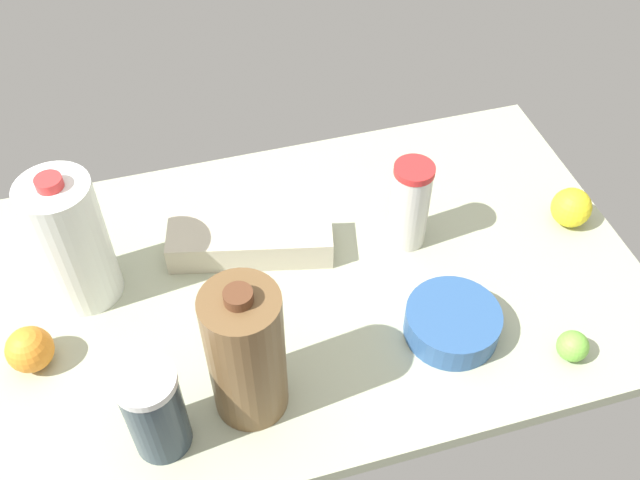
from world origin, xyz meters
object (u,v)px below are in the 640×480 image
Objects in this scene: chocolate_milk_jug at (246,354)px; milk_jug at (72,242)px; shaker_bottle at (155,411)px; lime_by_jug at (573,346)px; egg_carton at (251,241)px; tumbler_cup at (410,205)px; mixing_bowl at (452,323)px; orange_beside_bowl at (30,349)px; lemon_near_front at (571,207)px.

milk_jug is at bearing 128.34° from chocolate_milk_jug.
lime_by_jug is at bearing -2.86° from shaker_bottle.
tumbler_cup is at bearing 3.71° from egg_carton.
mixing_bowl is 67.38cm from milk_jug.
egg_carton is at bearing 77.99° from chocolate_milk_jug.
chocolate_milk_jug is at bearing -26.53° from orange_beside_bowl.
milk_jug is at bearing 155.98° from mixing_bowl.
shaker_bottle is 69.52cm from lime_by_jug.
lemon_near_front is at bearing 16.68° from shaker_bottle.
milk_jug is (-61.01, 3.99, 3.76)cm from tumbler_cup.
milk_jug reaches higher than orange_beside_bowl.
milk_jug is at bearing -165.25° from egg_carton.
lemon_near_front is (69.80, 22.19, -9.38)cm from chocolate_milk_jug.
milk_jug is 94.86cm from lemon_near_front.
mixing_bowl is at bearing -10.79° from orange_beside_bowl.
shaker_bottle is 59.62cm from tumbler_cup.
chocolate_milk_jug is 39.04cm from milk_jug.
mixing_bowl is 0.88× the size of tumbler_cup.
egg_carton is 32.57cm from milk_jug.
mixing_bowl is 2.10× the size of lemon_near_front.
lemon_near_front is (84.64, 25.35, -5.05)cm from shaker_bottle.
chocolate_milk_jug is 33.86cm from egg_carton.
orange_beside_bowl is at bearing -147.30° from egg_carton.
mixing_bowl is 0.93× the size of shaker_bottle.
lemon_near_front is (94.02, -8.44, -9.30)cm from milk_jug.
lemon_near_front is (33.02, -4.45, -5.54)cm from tumbler_cup.
lemon_near_front is at bearing 4.55° from egg_carton.
lime_by_jug is at bearing -25.37° from milk_jug.
egg_carton is at bearing 141.26° from lime_by_jug.
lemon_near_front is 1.01× the size of orange_beside_bowl.
milk_jug is 3.54× the size of lemon_near_front.
mixing_bowl is 24.09cm from tumbler_cup.
lime_by_jug is at bearing -118.28° from lemon_near_front.
milk_jug is (-60.79, 27.09, 10.56)cm from mixing_bowl.
egg_carton is 3.96× the size of orange_beside_bowl.
chocolate_milk_jug reaches higher than orange_beside_bowl.
tumbler_cup reaches higher than mixing_bowl.
lime_by_jug is (69.14, -3.45, -6.30)cm from shaker_bottle.
tumbler_cup is at bearing 7.76° from orange_beside_bowl.
tumbler_cup is (30.07, -4.93, 6.41)cm from egg_carton.
lemon_near_front is at bearing 17.63° from chocolate_milk_jug.
orange_beside_bowl is (-103.82, -5.20, -0.03)cm from lemon_near_front.
milk_jug is at bearing 174.87° from lemon_near_front.
chocolate_milk_jug is 38.25cm from mixing_bowl.
tumbler_cup is 2.40× the size of orange_beside_bowl.
chocolate_milk_jug is 15.78cm from shaker_bottle.
chocolate_milk_jug reaches higher than shaker_bottle.
tumbler_cup is at bearing 30.00° from shaker_bottle.
mixing_bowl is 20.43cm from lime_by_jug.
orange_beside_bowl is (-19.18, 20.15, -5.08)cm from shaker_bottle.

